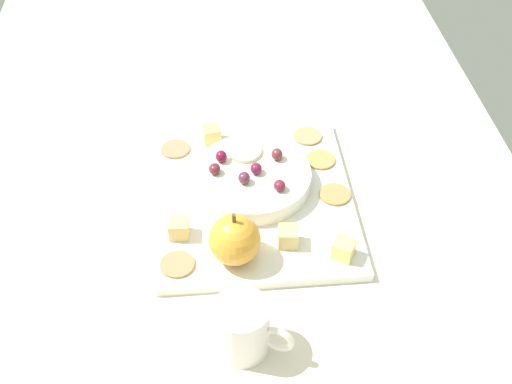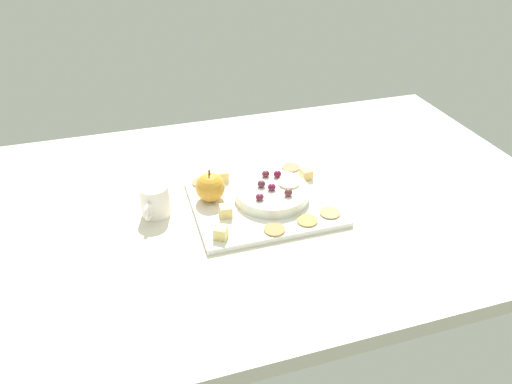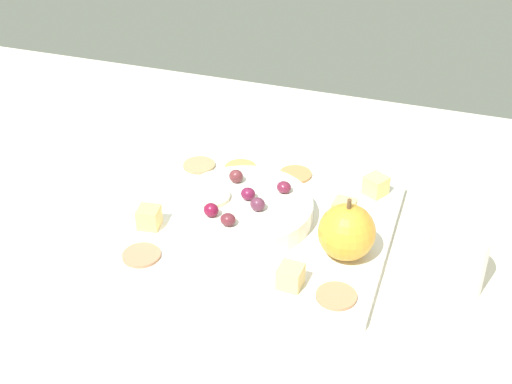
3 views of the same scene
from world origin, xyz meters
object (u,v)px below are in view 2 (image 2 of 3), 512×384
cracker_2 (291,167)px  cheese_cube_0 (226,211)px  apple_slice_0 (289,183)px  cup (155,201)px  apple_whole (210,186)px  grape_5 (260,197)px  grape_0 (288,193)px  cheese_cube_1 (221,232)px  cheese_cube_2 (306,174)px  grape_4 (266,174)px  cheese_cube_3 (223,176)px  cracker_1 (330,213)px  cracker_3 (274,229)px  grape_3 (272,187)px  grape_2 (277,174)px  cracker_0 (307,221)px  grape_1 (263,184)px  cracker_4 (201,182)px  serving_dish (272,193)px  platter (263,202)px

cracker_2 → cheese_cube_0: bearing=36.0°
apple_slice_0 → cup: cup is taller
apple_whole → grape_5: apple_whole is taller
apple_whole → grape_5: bearing=143.2°
grape_0 → cup: (29.49, -7.29, -1.13)cm
grape_5 → cup: size_ratio=0.20×
cheese_cube_1 → cheese_cube_2: (-25.87, -16.56, 0.00)cm
apple_whole → grape_0: (-16.58, 7.74, 0.05)cm
grape_4 → cheese_cube_3: bearing=-29.5°
cracker_1 → apple_slice_0: bearing=-60.3°
grape_4 → grape_5: (4.34, 9.08, -0.03)cm
cracker_3 → cheese_cube_1: bearing=-4.9°
cheese_cube_0 → grape_4: size_ratio=1.41×
grape_4 → apple_slice_0: (-4.20, 4.70, -0.50)cm
grape_3 → apple_whole: bearing=-17.6°
cheese_cube_0 → grape_5: size_ratio=1.41×
cracker_3 → cup: size_ratio=0.49×
cracker_3 → grape_2: size_ratio=2.44×
apple_whole → cracker_0: apple_whole is taller
grape_1 → cup: (25.11, -1.99, -1.12)cm
cracker_0 → apple_slice_0: (0.12, -11.86, 2.70)cm
grape_1 → grape_5: grape_1 is taller
cheese_cube_2 → grape_1: grape_1 is taller
cracker_1 → cracker_3: same height
apple_whole → cracker_4: size_ratio=1.49×
serving_dish → cracker_1: size_ratio=3.80×
cheese_cube_0 → cheese_cube_3: size_ratio=1.00×
platter → apple_whole: (11.65, -3.98, 4.14)cm
cheese_cube_1 → cup: (11.92, -14.31, 1.02)cm
cheese_cube_1 → grape_2: size_ratio=1.41×
cracker_4 → cracker_2: bearing=-179.1°
cheese_cube_2 → cheese_cube_1: bearing=32.6°
grape_1 → grape_4: bearing=-115.6°
grape_4 → grape_5: 10.06cm
cheese_cube_2 → grape_4: grape_4 is taller
grape_3 → grape_4: same height
grape_1 → grape_5: (2.35, 4.93, -0.11)cm
cracker_4 → grape_5: 18.46cm
grape_3 → apple_slice_0: grape_3 is taller
grape_1 → apple_whole: bearing=-11.3°
cracker_4 → grape_0: 23.25cm
cheese_cube_1 → grape_1: (-13.19, -12.32, 2.14)cm
cracker_0 → platter: bearing=-57.7°
serving_dish → cheese_cube_1: same height
cracker_0 → grape_4: 17.42cm
serving_dish → apple_slice_0: size_ratio=3.43×
cracker_0 → apple_slice_0: apple_slice_0 is taller
apple_slice_0 → cracker_2: bearing=-113.7°
cracker_1 → grape_4: grape_4 is taller
cheese_cube_1 → apple_slice_0: bearing=-148.8°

